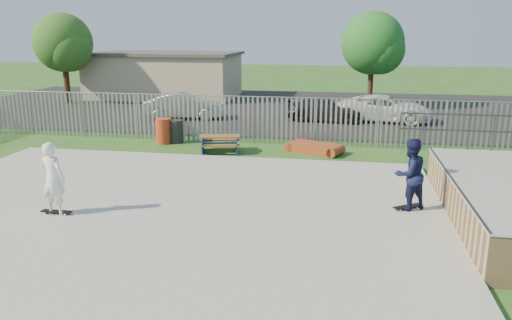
% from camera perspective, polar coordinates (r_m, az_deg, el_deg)
% --- Properties ---
extents(ground, '(120.00, 120.00, 0.00)m').
position_cam_1_polar(ground, '(13.33, -11.70, -6.27)').
color(ground, '#28591E').
rests_on(ground, ground).
extents(concrete_slab, '(15.00, 12.00, 0.15)m').
position_cam_1_polar(concrete_slab, '(13.31, -11.71, -5.96)').
color(concrete_slab, '#A2A29D').
rests_on(concrete_slab, ground).
extents(fence, '(26.04, 16.02, 2.00)m').
position_cam_1_polar(fence, '(16.97, -3.05, 2.04)').
color(fence, gray).
rests_on(fence, ground).
extents(picnic_table, '(1.84, 1.63, 0.67)m').
position_cam_1_polar(picnic_table, '(19.76, -4.18, 1.86)').
color(picnic_table, brown).
rests_on(picnic_table, ground).
extents(funbox, '(2.10, 1.63, 0.38)m').
position_cam_1_polar(funbox, '(19.79, 6.67, 1.37)').
color(funbox, brown).
rests_on(funbox, ground).
extents(trash_bin_red, '(0.64, 0.64, 1.07)m').
position_cam_1_polar(trash_bin_red, '(21.60, -10.55, 3.27)').
color(trash_bin_red, '#B0351B').
rests_on(trash_bin_red, ground).
extents(trash_bin_grey, '(0.59, 0.59, 0.98)m').
position_cam_1_polar(trash_bin_grey, '(21.65, -9.09, 3.24)').
color(trash_bin_grey, black).
rests_on(trash_bin_grey, ground).
extents(parking_lot, '(40.00, 18.00, 0.02)m').
position_cam_1_polar(parking_lot, '(31.26, 1.17, 5.98)').
color(parking_lot, black).
rests_on(parking_lot, ground).
extents(car_silver, '(4.42, 2.28, 1.39)m').
position_cam_1_polar(car_silver, '(27.46, -8.23, 6.12)').
color(car_silver, '#ACACB1').
rests_on(car_silver, parking_lot).
extents(car_dark, '(4.26, 2.08, 1.19)m').
position_cam_1_polar(car_dark, '(26.76, 7.78, 5.71)').
color(car_dark, black).
rests_on(car_dark, parking_lot).
extents(car_white, '(5.23, 2.99, 1.37)m').
position_cam_1_polar(car_white, '(27.28, 14.50, 5.74)').
color(car_white, white).
rests_on(car_white, parking_lot).
extents(building, '(10.40, 6.40, 3.20)m').
position_cam_1_polar(building, '(36.96, -10.35, 9.57)').
color(building, '#B7AA8D').
rests_on(building, ground).
extents(tree_left, '(3.77, 3.77, 5.82)m').
position_cam_1_polar(tree_left, '(35.42, -21.19, 12.37)').
color(tree_left, '#41281A').
rests_on(tree_left, ground).
extents(tree_mid, '(3.78, 3.78, 5.83)m').
position_cam_1_polar(tree_mid, '(31.77, 13.19, 12.84)').
color(tree_mid, '#3E2719').
rests_on(tree_mid, ground).
extents(skateboard_a, '(0.78, 0.61, 0.08)m').
position_cam_1_polar(skateboard_a, '(13.71, 16.88, -5.19)').
color(skateboard_a, black).
rests_on(skateboard_a, concrete_slab).
extents(skateboard_b, '(0.80, 0.20, 0.08)m').
position_cam_1_polar(skateboard_b, '(13.74, -21.84, -5.57)').
color(skateboard_b, black).
rests_on(skateboard_b, concrete_slab).
extents(skater_navy, '(1.15, 1.10, 1.88)m').
position_cam_1_polar(skater_navy, '(13.44, 17.16, -1.57)').
color(skater_navy, '#14193F').
rests_on(skater_navy, concrete_slab).
extents(skater_white, '(0.75, 0.56, 1.88)m').
position_cam_1_polar(skater_white, '(13.48, -22.19, -1.97)').
color(skater_white, white).
rests_on(skater_white, concrete_slab).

